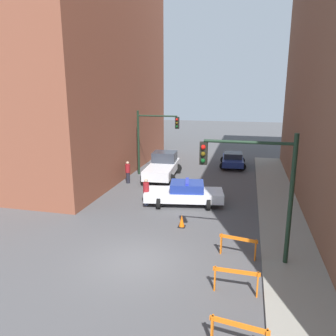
{
  "coord_description": "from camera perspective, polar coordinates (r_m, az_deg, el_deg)",
  "views": [
    {
      "loc": [
        4.14,
        -11.48,
        6.92
      ],
      "look_at": [
        -0.7,
        8.35,
        1.93
      ],
      "focal_mm": 35.0,
      "sensor_mm": 36.0,
      "label": 1
    }
  ],
  "objects": [
    {
      "name": "pedestrian_crossing",
      "position": [
        19.77,
        -3.83,
        -4.14
      ],
      "size": [
        0.5,
        0.5,
        1.66
      ],
      "rotation": [
        0.0,
        0.0,
        0.6
      ],
      "color": "#474C66",
      "rests_on": "ground_plane"
    },
    {
      "name": "parked_car_near",
      "position": [
        30.11,
        11.22,
        1.51
      ],
      "size": [
        2.43,
        4.39,
        1.31
      ],
      "rotation": [
        0.0,
        0.0,
        0.06
      ],
      "color": "navy",
      "rests_on": "ground_plane"
    },
    {
      "name": "pedestrian_corner",
      "position": [
        24.51,
        -7.01,
        -0.67
      ],
      "size": [
        0.43,
        0.43,
        1.66
      ],
      "rotation": [
        0.0,
        0.0,
        4.92
      ],
      "color": "black",
      "rests_on": "ground_plane"
    },
    {
      "name": "traffic_light_near",
      "position": [
        13.1,
        15.82,
        -1.79
      ],
      "size": [
        3.64,
        0.35,
        5.2
      ],
      "color": "black",
      "rests_on": "sidewalk_right"
    },
    {
      "name": "sidewalk_right",
      "position": [
        13.53,
        21.5,
        -17.78
      ],
      "size": [
        2.4,
        44.0,
        0.12
      ],
      "color": "gray",
      "rests_on": "ground_plane"
    },
    {
      "name": "barrier_mid",
      "position": [
        12.05,
        11.77,
        -18.12
      ],
      "size": [
        1.6,
        0.19,
        0.9
      ],
      "rotation": [
        0.0,
        0.0,
        -0.02
      ],
      "color": "orange",
      "rests_on": "ground_plane"
    },
    {
      "name": "traffic_cone",
      "position": [
        16.93,
        2.4,
        -9.22
      ],
      "size": [
        0.36,
        0.36,
        0.66
      ],
      "color": "black",
      "rests_on": "ground_plane"
    },
    {
      "name": "police_car",
      "position": [
        19.95,
        2.91,
        -4.37
      ],
      "size": [
        4.94,
        2.85,
        1.52
      ],
      "rotation": [
        0.0,
        0.0,
        1.74
      ],
      "color": "white",
      "rests_on": "ground_plane"
    },
    {
      "name": "traffic_light_far",
      "position": [
        26.21,
        -2.93,
        6.0
      ],
      "size": [
        3.44,
        0.35,
        5.2
      ],
      "color": "black",
      "rests_on": "ground_plane"
    },
    {
      "name": "ground_plane",
      "position": [
        14.03,
        -5.53,
        -15.89
      ],
      "size": [
        120.0,
        120.0,
        0.0
      ],
      "primitive_type": "plane",
      "color": "#4C4C4F"
    },
    {
      "name": "white_truck",
      "position": [
        25.95,
        -0.93,
        0.34
      ],
      "size": [
        2.85,
        5.51,
        1.9
      ],
      "rotation": [
        0.0,
        0.0,
        0.06
      ],
      "color": "silver",
      "rests_on": "ground_plane"
    },
    {
      "name": "building_corner_left",
      "position": [
        30.19,
        -19.37,
        15.69
      ],
      "size": [
        14.0,
        20.0,
        16.67
      ],
      "color": "brown",
      "rests_on": "ground_plane"
    },
    {
      "name": "barrier_back",
      "position": [
        14.32,
        12.12,
        -12.7
      ],
      "size": [
        1.58,
        0.42,
        0.9
      ],
      "rotation": [
        0.0,
        0.0,
        -0.18
      ],
      "color": "orange",
      "rests_on": "ground_plane"
    },
    {
      "name": "barrier_front",
      "position": [
        9.91,
        12.21,
        -26.14
      ],
      "size": [
        1.59,
        0.38,
        0.9
      ],
      "rotation": [
        0.0,
        0.0,
        -0.15
      ],
      "color": "orange",
      "rests_on": "ground_plane"
    }
  ]
}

